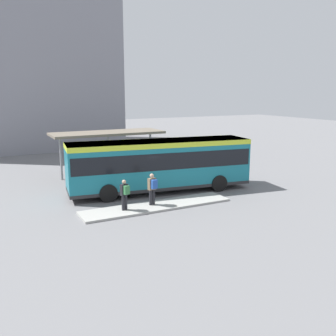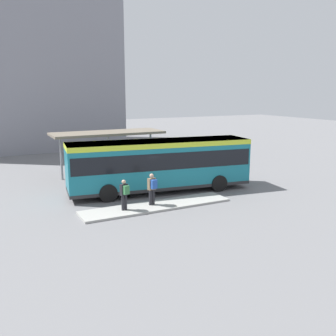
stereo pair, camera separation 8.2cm
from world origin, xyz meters
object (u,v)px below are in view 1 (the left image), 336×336
at_px(bicycle_yellow, 224,163).
at_px(bicycle_white, 221,161).
at_px(pedestrian_waiting, 125,193).
at_px(pedestrian_companion, 152,187).
at_px(city_bus, 160,162).

height_order(bicycle_yellow, bicycle_white, bicycle_yellow).
bearing_deg(pedestrian_waiting, pedestrian_companion, -99.65).
bearing_deg(bicycle_white, bicycle_yellow, -9.62).
bearing_deg(bicycle_yellow, pedestrian_waiting, -50.00).
height_order(city_bus, bicycle_white, city_bus).
distance_m(city_bus, pedestrian_waiting, 4.66).
bearing_deg(pedestrian_waiting, bicycle_white, -71.10).
distance_m(pedestrian_companion, bicycle_yellow, 12.45).
bearing_deg(city_bus, bicycle_yellow, 36.62).
xyz_separation_m(pedestrian_waiting, bicycle_yellow, (11.74, 7.46, -0.70)).
relative_size(city_bus, pedestrian_companion, 6.65).
relative_size(city_bus, bicycle_white, 7.17).
bearing_deg(bicycle_yellow, pedestrian_companion, -46.51).
distance_m(city_bus, bicycle_white, 10.03).
xyz_separation_m(city_bus, pedestrian_waiting, (-3.51, -2.95, -0.84)).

